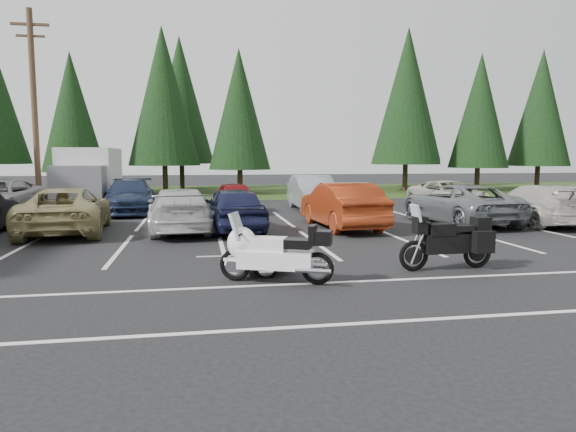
{
  "coord_description": "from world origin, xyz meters",
  "views": [
    {
      "loc": [
        -2.83,
        -13.08,
        2.46
      ],
      "look_at": [
        -0.61,
        -0.5,
        0.99
      ],
      "focal_mm": 32.0,
      "sensor_mm": 36.0,
      "label": 1
    }
  ],
  "objects_px": {
    "utility_pole": "(34,107)",
    "adventure_motorcycle": "(447,236)",
    "car_near_2": "(66,210)",
    "cargo_trailer": "(264,257)",
    "car_near_6": "(459,204)",
    "car_far_1": "(130,196)",
    "car_near_5": "(342,205)",
    "touring_motorcycle": "(276,248)",
    "car_far_2": "(236,197)",
    "car_far_3": "(313,193)",
    "car_near_4": "(233,209)",
    "box_truck": "(87,179)",
    "car_near_7": "(536,204)",
    "car_near_3": "(179,210)",
    "car_far_4": "(448,194)"
  },
  "relations": [
    {
      "from": "car_far_2",
      "to": "cargo_trailer",
      "type": "relative_size",
      "value": 2.55
    },
    {
      "from": "car_far_4",
      "to": "car_near_3",
      "type": "bearing_deg",
      "value": -160.53
    },
    {
      "from": "car_near_6",
      "to": "car_far_3",
      "type": "relative_size",
      "value": 1.09
    },
    {
      "from": "car_near_4",
      "to": "car_near_5",
      "type": "distance_m",
      "value": 3.79
    },
    {
      "from": "car_far_2",
      "to": "car_near_2",
      "type": "bearing_deg",
      "value": -142.56
    },
    {
      "from": "car_near_2",
      "to": "car_far_2",
      "type": "bearing_deg",
      "value": -142.37
    },
    {
      "from": "car_near_4",
      "to": "car_far_1",
      "type": "bearing_deg",
      "value": -62.17
    },
    {
      "from": "car_near_2",
      "to": "car_near_4",
      "type": "relative_size",
      "value": 1.21
    },
    {
      "from": "box_truck",
      "to": "adventure_motorcycle",
      "type": "distance_m",
      "value": 18.55
    },
    {
      "from": "car_near_4",
      "to": "utility_pole",
      "type": "bearing_deg",
      "value": -48.82
    },
    {
      "from": "car_near_6",
      "to": "adventure_motorcycle",
      "type": "distance_m",
      "value": 8.33
    },
    {
      "from": "utility_pole",
      "to": "adventure_motorcycle",
      "type": "distance_m",
      "value": 19.76
    },
    {
      "from": "car_near_7",
      "to": "car_far_2",
      "type": "relative_size",
      "value": 1.27
    },
    {
      "from": "utility_pole",
      "to": "car_near_3",
      "type": "bearing_deg",
      "value": -50.03
    },
    {
      "from": "car_near_4",
      "to": "car_far_2",
      "type": "distance_m",
      "value": 5.89
    },
    {
      "from": "car_near_3",
      "to": "car_near_5",
      "type": "height_order",
      "value": "car_near_5"
    },
    {
      "from": "car_far_3",
      "to": "car_far_1",
      "type": "bearing_deg",
      "value": 179.53
    },
    {
      "from": "utility_pole",
      "to": "car_near_2",
      "type": "relative_size",
      "value": 1.69
    },
    {
      "from": "car_near_2",
      "to": "car_far_2",
      "type": "height_order",
      "value": "car_near_2"
    },
    {
      "from": "car_near_2",
      "to": "car_far_1",
      "type": "height_order",
      "value": "car_far_1"
    },
    {
      "from": "car_near_3",
      "to": "car_far_4",
      "type": "relative_size",
      "value": 1.05
    },
    {
      "from": "utility_pole",
      "to": "car_near_7",
      "type": "bearing_deg",
      "value": -22.65
    },
    {
      "from": "car_near_4",
      "to": "cargo_trailer",
      "type": "relative_size",
      "value": 2.82
    },
    {
      "from": "box_truck",
      "to": "car_near_3",
      "type": "xyz_separation_m",
      "value": [
        4.56,
        -8.33,
        -0.72
      ]
    },
    {
      "from": "car_near_5",
      "to": "touring_motorcycle",
      "type": "bearing_deg",
      "value": 60.81
    },
    {
      "from": "car_near_6",
      "to": "car_far_3",
      "type": "distance_m",
      "value": 7.17
    },
    {
      "from": "car_far_1",
      "to": "car_near_3",
      "type": "bearing_deg",
      "value": -72.56
    },
    {
      "from": "car_near_6",
      "to": "car_far_1",
      "type": "height_order",
      "value": "car_far_1"
    },
    {
      "from": "car_near_7",
      "to": "car_far_4",
      "type": "distance_m",
      "value": 6.2
    },
    {
      "from": "car_far_2",
      "to": "touring_motorcycle",
      "type": "xyz_separation_m",
      "value": [
        -0.18,
        -13.17,
        0.02
      ]
    },
    {
      "from": "car_near_4",
      "to": "car_far_1",
      "type": "relative_size",
      "value": 0.86
    },
    {
      "from": "car_far_1",
      "to": "adventure_motorcycle",
      "type": "height_order",
      "value": "car_far_1"
    },
    {
      "from": "car_far_1",
      "to": "car_far_3",
      "type": "relative_size",
      "value": 1.05
    },
    {
      "from": "car_far_3",
      "to": "box_truck",
      "type": "bearing_deg",
      "value": 168.43
    },
    {
      "from": "box_truck",
      "to": "utility_pole",
      "type": "bearing_deg",
      "value": -165.96
    },
    {
      "from": "car_far_2",
      "to": "car_far_3",
      "type": "height_order",
      "value": "car_far_3"
    },
    {
      "from": "car_far_1",
      "to": "touring_motorcycle",
      "type": "xyz_separation_m",
      "value": [
        4.45,
        -13.69,
        -0.04
      ]
    },
    {
      "from": "utility_pole",
      "to": "touring_motorcycle",
      "type": "xyz_separation_m",
      "value": [
        8.65,
        -15.29,
        -3.99
      ]
    },
    {
      "from": "box_truck",
      "to": "car_near_6",
      "type": "height_order",
      "value": "box_truck"
    },
    {
      "from": "box_truck",
      "to": "adventure_motorcycle",
      "type": "height_order",
      "value": "box_truck"
    },
    {
      "from": "box_truck",
      "to": "car_near_5",
      "type": "height_order",
      "value": "box_truck"
    },
    {
      "from": "car_near_6",
      "to": "car_far_1",
      "type": "xyz_separation_m",
      "value": [
        -12.49,
        5.95,
        0.0
      ]
    },
    {
      "from": "car_near_6",
      "to": "cargo_trailer",
      "type": "bearing_deg",
      "value": 36.27
    },
    {
      "from": "box_truck",
      "to": "car_near_7",
      "type": "bearing_deg",
      "value": -26.28
    },
    {
      "from": "car_near_5",
      "to": "car_far_2",
      "type": "xyz_separation_m",
      "value": [
        -3.27,
        5.77,
        -0.12
      ]
    },
    {
      "from": "car_near_2",
      "to": "cargo_trailer",
      "type": "xyz_separation_m",
      "value": [
        5.58,
        -6.94,
        -0.38
      ]
    },
    {
      "from": "car_near_5",
      "to": "cargo_trailer",
      "type": "relative_size",
      "value": 3.09
    },
    {
      "from": "car_near_3",
      "to": "car_near_6",
      "type": "relative_size",
      "value": 0.94
    },
    {
      "from": "car_near_4",
      "to": "cargo_trailer",
      "type": "bearing_deg",
      "value": 86.85
    },
    {
      "from": "car_far_1",
      "to": "touring_motorcycle",
      "type": "distance_m",
      "value": 14.39
    }
  ]
}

